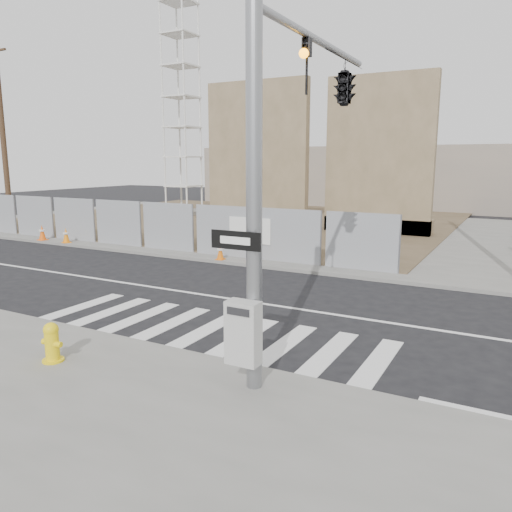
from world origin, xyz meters
The scene contains 13 objects.
ground centered at (0.00, 0.00, 0.00)m, with size 100.00×100.00×0.00m, color black.
sidewalk_far centered at (0.00, 14.00, 0.06)m, with size 50.00×20.00×0.12m, color slate.
signal_pole centered at (2.49, -2.05, 4.78)m, with size 0.96×5.87×7.00m.
chain_link_fence centered at (-10.00, 5.00, 1.12)m, with size 24.60×0.04×2.00m, color gray.
concrete_wall_left centered at (-7.00, 13.08, 3.38)m, with size 6.00×1.30×8.00m.
concrete_wall_right centered at (-0.50, 14.08, 3.38)m, with size 5.50×1.30×8.00m.
crane_tower centered at (-15.00, 17.00, 9.02)m, with size 2.60×2.60×18.15m.
utility_pole_left centered at (-18.00, 5.50, 5.20)m, with size 1.60×0.28×10.00m.
fire_hydrant centered at (-1.38, -5.67, 0.50)m, with size 0.50×0.50×0.76m.
traffic_cone_a centered at (-13.95, 4.22, 0.48)m, with size 0.39×0.39×0.73m.
traffic_cone_b centered at (-12.33, 4.22, 0.46)m, with size 0.46×0.46×0.69m.
traffic_cone_c centered at (-3.89, 4.22, 0.42)m, with size 0.34×0.34×0.62m.
traffic_cone_d centered at (-2.47, 4.22, 0.46)m, with size 0.46×0.46×0.69m.
Camera 1 is at (6.26, -11.71, 3.87)m, focal length 35.00 mm.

